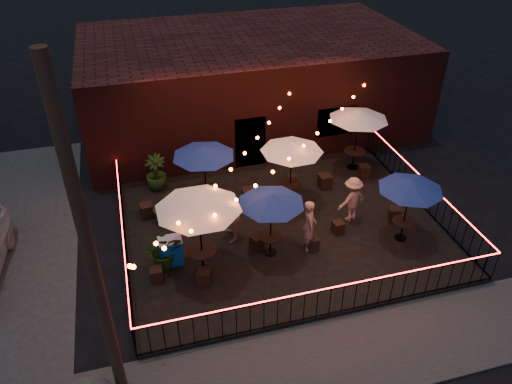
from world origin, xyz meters
TOP-DOWN VIEW (x-y plane):
  - ground at (0.00, 0.00)m, footprint 110.00×110.00m
  - patio at (0.00, 2.00)m, footprint 10.00×8.00m
  - sidewalk at (0.00, -3.25)m, footprint 18.00×2.50m
  - brick_building at (1.00, 9.99)m, footprint 14.00×8.00m
  - utility_pole at (-5.40, -2.60)m, footprint 0.26×0.26m
  - fence_front at (0.00, -2.00)m, footprint 10.00×0.04m
  - fence_left at (-5.00, 2.00)m, footprint 0.04×8.00m
  - fence_right at (5.00, 2.00)m, footprint 0.04×8.00m
  - festoon_lights at (-1.01, 1.70)m, footprint 10.02×8.72m
  - cafe_table_0 at (-2.88, 0.58)m, footprint 3.14×3.14m
  - cafe_table_1 at (-2.16, 3.83)m, footprint 2.44×2.44m
  - cafe_table_2 at (-0.76, 0.84)m, footprint 2.23×2.23m
  - cafe_table_3 at (0.71, 3.33)m, footprint 2.81×2.81m
  - cafe_table_4 at (3.45, 0.40)m, footprint 2.04×2.04m
  - cafe_table_5 at (3.80, 4.80)m, footprint 2.33×2.33m
  - bistro_chair_0 at (-4.23, 0.57)m, footprint 0.36×0.36m
  - bistro_chair_1 at (-2.94, 0.09)m, footprint 0.50×0.50m
  - bistro_chair_2 at (-4.22, 3.72)m, footprint 0.45×0.45m
  - bistro_chair_3 at (-2.91, 3.74)m, footprint 0.43×0.43m
  - bistro_chair_4 at (-1.08, 1.19)m, footprint 0.45×0.45m
  - bistro_chair_5 at (0.55, 0.68)m, footprint 0.35×0.35m
  - bistro_chair_6 at (-0.69, 3.71)m, footprint 0.45×0.45m
  - bistro_chair_7 at (1.11, 4.22)m, footprint 0.45×0.45m
  - bistro_chair_8 at (1.64, 1.23)m, footprint 0.36×0.36m
  - bistro_chair_9 at (3.70, 1.32)m, footprint 0.53×0.53m
  - bistro_chair_10 at (2.22, 3.80)m, footprint 0.43×0.43m
  - bistro_chair_11 at (3.95, 4.12)m, footprint 0.45×0.45m
  - patron_a at (0.44, 0.76)m, footprint 0.56×0.71m
  - patron_b at (-1.80, 1.80)m, footprint 0.73×0.90m
  - patron_c at (2.31, 1.77)m, footprint 1.15×0.84m
  - potted_shrub_a at (-3.91, 1.14)m, footprint 1.21×1.08m
  - potted_shrub_b at (-3.69, 3.28)m, footprint 0.79×0.70m
  - potted_shrub_c at (-3.69, 5.36)m, footprint 0.92×0.92m
  - cooler at (-3.71, 1.19)m, footprint 0.69×0.50m

SIDE VIEW (x-z plane):
  - ground at x=0.00m, z-range 0.00..0.00m
  - sidewalk at x=0.00m, z-range 0.00..0.05m
  - patio at x=0.00m, z-range 0.00..0.15m
  - bistro_chair_8 at x=1.64m, z-range 0.15..0.55m
  - bistro_chair_4 at x=-1.08m, z-range 0.15..0.55m
  - bistro_chair_5 at x=0.55m, z-range 0.15..0.56m
  - bistro_chair_7 at x=1.11m, z-range 0.15..0.56m
  - bistro_chair_0 at x=-4.23m, z-range 0.15..0.56m
  - bistro_chair_11 at x=3.95m, z-range 0.15..0.61m
  - bistro_chair_1 at x=-2.94m, z-range 0.15..0.61m
  - bistro_chair_9 at x=3.70m, z-range 0.15..0.63m
  - bistro_chair_2 at x=-4.22m, z-range 0.15..0.63m
  - bistro_chair_3 at x=-2.91m, z-range 0.15..0.63m
  - bistro_chair_6 at x=-0.69m, z-range 0.15..0.64m
  - bistro_chair_10 at x=2.22m, z-range 0.15..0.66m
  - cooler at x=-3.71m, z-range 0.16..1.06m
  - fence_front at x=0.00m, z-range 0.14..1.18m
  - fence_left at x=-5.00m, z-range 0.14..1.18m
  - fence_right at x=5.00m, z-range 0.14..1.18m
  - potted_shrub_b at x=-3.69m, z-range 0.15..1.36m
  - potted_shrub_a at x=-3.91m, z-range 0.15..1.37m
  - potted_shrub_c at x=-3.69m, z-range 0.15..1.48m
  - patron_c at x=2.31m, z-range 0.15..1.75m
  - patron_a at x=0.44m, z-range 0.15..1.88m
  - patron_b at x=-1.80m, z-range 0.15..1.91m
  - brick_building at x=1.00m, z-range 0.00..4.00m
  - cafe_table_2 at x=-0.76m, z-range 1.05..3.22m
  - cafe_table_4 at x=3.45m, z-range 1.05..3.22m
  - cafe_table_1 at x=-2.16m, z-range 1.10..3.41m
  - cafe_table_3 at x=0.71m, z-range 1.11..3.45m
  - cafe_table_5 at x=3.80m, z-range 1.15..3.58m
  - festoon_lights at x=-1.01m, z-range 1.86..3.18m
  - cafe_table_0 at x=-2.88m, z-range 1.24..3.88m
  - utility_pole at x=-5.40m, z-range 0.00..8.00m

